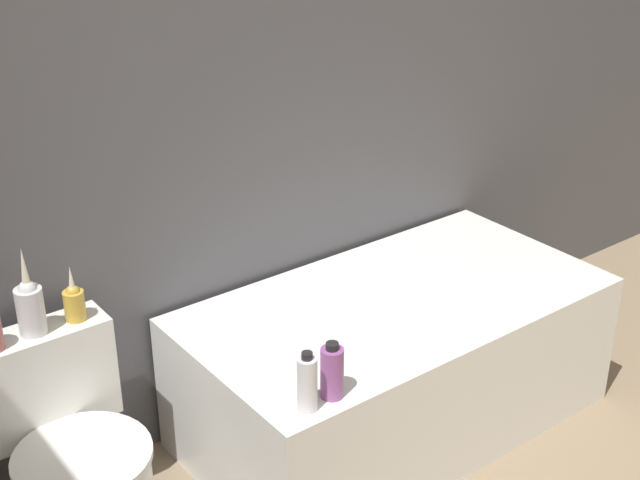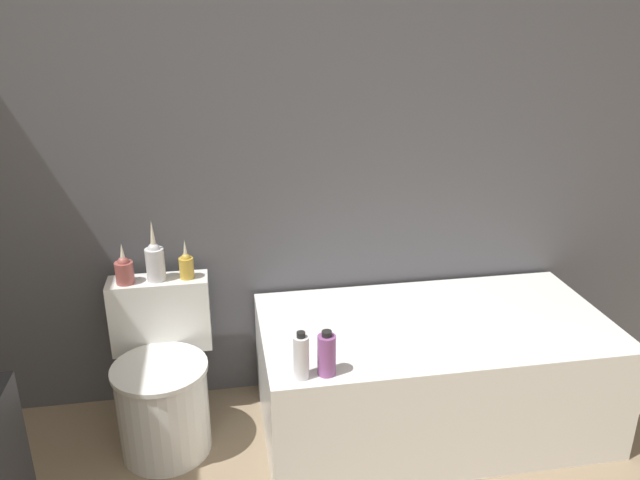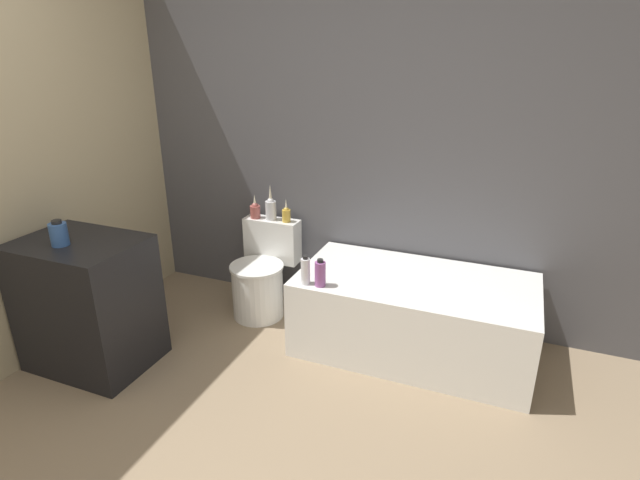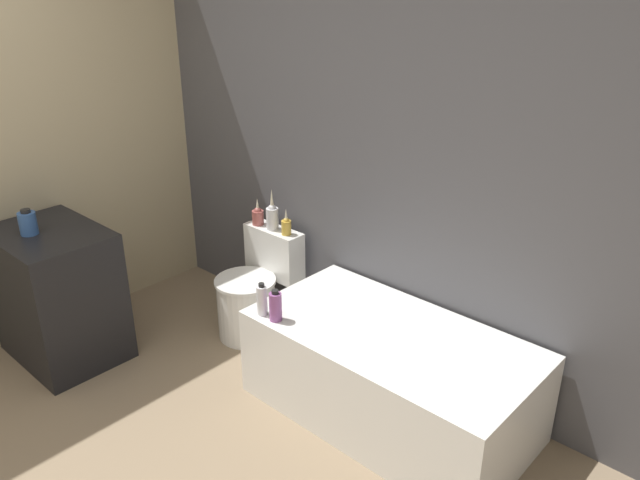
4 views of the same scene
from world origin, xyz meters
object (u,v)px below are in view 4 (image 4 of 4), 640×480
object	(u,v)px
bathtub	(390,374)
vase_silver	(272,216)
shampoo_bottle_short	(275,306)
vase_gold	(258,215)
vase_bronze	(286,226)
shampoo_bottle_tall	(262,300)
soap_bottle_glass	(28,223)
toilet	(254,293)

from	to	relation	value
bathtub	vase_silver	size ratio (longest dim) A/B	5.50
vase_silver	shampoo_bottle_short	xyz separation A→B (m)	(0.63, -0.58, -0.17)
bathtub	vase_gold	size ratio (longest dim) A/B	8.27
vase_gold	vase_bronze	world-z (taller)	vase_gold
vase_gold	shampoo_bottle_short	world-z (taller)	vase_gold
vase_gold	shampoo_bottle_tall	world-z (taller)	vase_gold
vase_bronze	vase_gold	bearing A→B (deg)	-178.06
soap_bottle_glass	shampoo_bottle_short	size ratio (longest dim) A/B	0.85
bathtub	vase_silver	distance (m)	1.30
toilet	shampoo_bottle_short	bearing A→B (deg)	-32.14
bathtub	shampoo_bottle_tall	size ratio (longest dim) A/B	7.95
vase_silver	vase_bronze	xyz separation A→B (m)	(0.13, -0.00, -0.03)
vase_gold	shampoo_bottle_short	bearing A→B (deg)	-37.01
soap_bottle_glass	vase_silver	size ratio (longest dim) A/B	0.56
soap_bottle_glass	vase_bronze	distance (m)	1.50
bathtub	shampoo_bottle_short	xyz separation A→B (m)	(-0.53, -0.31, 0.34)
bathtub	vase_silver	world-z (taller)	vase_silver
bathtub	shampoo_bottle_tall	distance (m)	0.78
vase_silver	shampoo_bottle_tall	size ratio (longest dim) A/B	1.44
shampoo_bottle_tall	shampoo_bottle_short	bearing A→B (deg)	5.39
vase_gold	vase_bronze	bearing A→B (deg)	1.94
soap_bottle_glass	shampoo_bottle_short	distance (m)	1.53
vase_gold	shampoo_bottle_tall	distance (m)	0.89
bathtub	soap_bottle_glass	size ratio (longest dim) A/B	9.86
toilet	vase_bronze	size ratio (longest dim) A/B	3.87
vase_gold	shampoo_bottle_tall	xyz separation A→B (m)	(0.67, -0.58, -0.14)
toilet	shampoo_bottle_short	world-z (taller)	shampoo_bottle_short
shampoo_bottle_short	toilet	bearing A→B (deg)	147.86
vase_gold	vase_silver	distance (m)	0.13
toilet	vase_gold	xyz separation A→B (m)	(-0.13, 0.18, 0.46)
soap_bottle_glass	shampoo_bottle_tall	bearing A→B (deg)	27.09
shampoo_bottle_short	vase_bronze	bearing A→B (deg)	130.93
bathtub	shampoo_bottle_short	size ratio (longest dim) A/B	8.40
bathtub	vase_gold	bearing A→B (deg)	168.69
vase_gold	vase_silver	world-z (taller)	vase_silver
bathtub	vase_gold	xyz separation A→B (m)	(-1.29, 0.26, 0.48)
shampoo_bottle_tall	vase_bronze	bearing A→B (deg)	124.77
vase_gold	shampoo_bottle_tall	size ratio (longest dim) A/B	0.96
soap_bottle_glass	vase_bronze	xyz separation A→B (m)	(0.84, 1.23, -0.16)
toilet	soap_bottle_glass	bearing A→B (deg)	-124.37
bathtub	soap_bottle_glass	xyz separation A→B (m)	(-1.88, -0.96, 0.63)
bathtub	vase_bronze	bearing A→B (deg)	165.55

